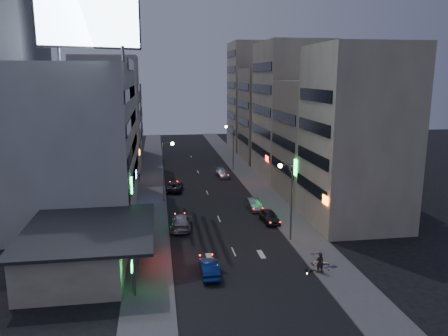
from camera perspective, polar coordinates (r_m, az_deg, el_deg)
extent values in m
plane|color=black|center=(39.30, 2.31, -13.12)|extent=(180.00, 180.00, 0.00)
cube|color=#4C4C4F|center=(67.00, -9.42, -2.52)|extent=(4.00, 120.00, 0.12)
cube|color=#4C4C4F|center=(68.64, 4.06, -2.03)|extent=(4.00, 120.00, 0.12)
cube|color=#BFB496|center=(40.40, -18.48, -10.26)|extent=(8.00, 12.00, 3.60)
cube|color=black|center=(39.56, -17.23, -7.63)|extent=(11.00, 13.00, 0.25)
cube|color=black|center=(39.36, -11.19, -8.41)|extent=(0.12, 4.00, 0.90)
cube|color=#FF1E14|center=(39.36, -11.08, -8.41)|extent=(0.04, 3.70, 0.70)
cube|color=#BABAB5|center=(56.33, -19.02, 3.52)|extent=(14.00, 24.00, 18.00)
cube|color=#BFB496|center=(50.87, 16.90, 3.94)|extent=(10.00, 11.00, 20.00)
cube|color=gray|center=(61.78, 12.64, 3.64)|extent=(11.00, 12.00, 16.00)
cube|color=#BFB496|center=(73.49, 8.69, 7.44)|extent=(10.00, 14.00, 22.00)
cube|color=#BABAB5|center=(80.63, -14.96, 6.85)|extent=(11.00, 10.00, 20.00)
cube|color=slate|center=(93.78, -14.37, 6.02)|extent=(12.00, 10.00, 15.00)
cube|color=gray|center=(88.15, 6.04, 6.95)|extent=(11.00, 12.00, 18.00)
cube|color=#BFB496|center=(101.64, 4.32, 9.34)|extent=(12.00, 12.00, 24.00)
cylinder|color=#595B60|center=(45.84, -20.79, 13.84)|extent=(0.30, 0.30, 1.50)
cylinder|color=#595B60|center=(45.05, -13.07, 14.34)|extent=(0.30, 0.30, 1.50)
cube|color=black|center=(45.58, -17.21, 17.82)|extent=(9.52, 3.75, 5.00)
cube|color=#B8D8F5|center=(45.36, -17.15, 17.85)|extent=(9.04, 3.34, 4.60)
cylinder|color=#595B60|center=(44.79, 8.82, -4.42)|extent=(0.16, 0.16, 8.00)
cylinder|color=#595B60|center=(43.65, 8.11, 0.44)|extent=(1.40, 0.10, 0.10)
sphere|color=#FFD88C|center=(43.50, 7.35, 0.29)|extent=(0.44, 0.44, 0.44)
cylinder|color=#595B60|center=(58.27, -7.94, -0.56)|extent=(0.16, 0.16, 8.00)
cylinder|color=#595B60|center=(57.57, -7.36, 3.26)|extent=(1.40, 0.10, 0.10)
sphere|color=#FFD88C|center=(57.60, -6.76, 3.18)|extent=(0.44, 0.44, 0.44)
cylinder|color=#595B60|center=(77.09, 1.22, 2.63)|extent=(0.16, 0.16, 8.00)
cylinder|color=#595B60|center=(76.44, 0.72, 5.50)|extent=(1.40, 0.10, 0.10)
sphere|color=#FFD88C|center=(76.35, 0.27, 5.42)|extent=(0.44, 0.44, 0.44)
imported|color=#28282D|center=(50.94, 5.97, -6.34)|extent=(1.90, 4.21, 1.40)
imported|color=#97989E|center=(55.62, 3.92, -4.74)|extent=(1.67, 4.20, 1.36)
imported|color=#29292E|center=(64.65, -6.48, -2.41)|extent=(2.82, 5.08, 1.34)
imported|color=#ADB2B6|center=(72.96, -0.16, -0.68)|extent=(2.19, 4.61, 1.30)
imported|color=navy|center=(38.02, -1.94, -12.91)|extent=(1.43, 4.08, 1.34)
imported|color=#A3A4AB|center=(49.01, -5.61, -6.98)|extent=(2.75, 5.60, 1.57)
imported|color=black|center=(38.99, 12.42, -12.00)|extent=(0.68, 0.47, 1.77)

